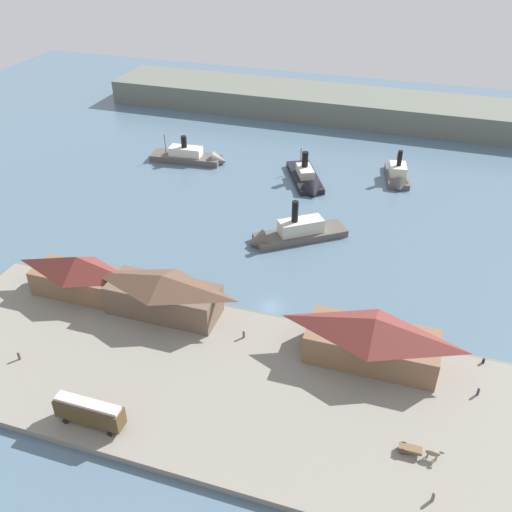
% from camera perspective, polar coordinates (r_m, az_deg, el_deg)
% --- Properties ---
extents(ground_plane, '(320.00, 320.00, 0.00)m').
position_cam_1_polar(ground_plane, '(108.58, 1.51, -5.16)').
color(ground_plane, slate).
extents(quay_promenade, '(110.00, 36.00, 1.20)m').
position_cam_1_polar(quay_promenade, '(92.74, -2.49, -12.95)').
color(quay_promenade, gray).
rests_on(quay_promenade, ground).
extents(seawall_edge, '(110.00, 0.80, 1.00)m').
position_cam_1_polar(seawall_edge, '(105.58, 0.95, -6.10)').
color(seawall_edge, '#666159').
rests_on(seawall_edge, ground).
extents(ferry_shed_central_terminal, '(18.69, 7.73, 8.35)m').
position_cam_1_polar(ferry_shed_central_terminal, '(112.80, -17.44, -1.83)').
color(ferry_shed_central_terminal, brown).
rests_on(ferry_shed_central_terminal, quay_promenade).
extents(ferry_shed_east_terminal, '(20.85, 8.41, 8.22)m').
position_cam_1_polar(ferry_shed_east_terminal, '(104.32, -9.35, -3.78)').
color(ferry_shed_east_terminal, brown).
rests_on(ferry_shed_east_terminal, quay_promenade).
extents(ferry_shed_west_terminal, '(21.94, 9.60, 8.57)m').
position_cam_1_polar(ferry_shed_west_terminal, '(95.17, 11.72, -8.20)').
color(ferry_shed_west_terminal, brown).
rests_on(ferry_shed_west_terminal, quay_promenade).
extents(street_tram, '(10.56, 2.66, 4.48)m').
position_cam_1_polar(street_tram, '(88.23, -16.50, -14.82)').
color(street_tram, '#4C381E').
rests_on(street_tram, quay_promenade).
extents(horse_cart, '(6.02, 1.36, 1.87)m').
position_cam_1_polar(horse_cart, '(85.66, 16.14, -18.37)').
color(horse_cart, brown).
rests_on(horse_cart, quay_promenade).
extents(pedestrian_walking_east, '(0.43, 0.43, 1.73)m').
position_cam_1_polar(pedestrian_walking_east, '(81.92, 17.49, -22.20)').
color(pedestrian_walking_east, '#6B5B4C').
rests_on(pedestrian_walking_east, quay_promenade).
extents(pedestrian_by_tram, '(0.42, 0.42, 1.70)m').
position_cam_1_polar(pedestrian_by_tram, '(103.39, -22.86, -9.28)').
color(pedestrian_by_tram, '#4C3D33').
rests_on(pedestrian_by_tram, quay_promenade).
extents(pedestrian_near_cart, '(0.39, 0.39, 1.59)m').
position_cam_1_polar(pedestrian_near_cart, '(96.39, 21.57, -12.62)').
color(pedestrian_near_cart, '#33384C').
rests_on(pedestrian_near_cart, quay_promenade).
extents(pedestrian_at_waters_edge, '(0.40, 0.40, 1.61)m').
position_cam_1_polar(pedestrian_at_waters_edge, '(99.56, -1.25, -7.92)').
color(pedestrian_at_waters_edge, '#4C3D33').
rests_on(pedestrian_at_waters_edge, quay_promenade).
extents(mooring_post_center_east, '(0.44, 0.44, 0.90)m').
position_cam_1_polar(mooring_post_center_east, '(102.34, 22.02, -9.80)').
color(mooring_post_center_east, black).
rests_on(mooring_post_center_east, quay_promenade).
extents(mooring_post_east, '(0.44, 0.44, 0.90)m').
position_cam_1_polar(mooring_post_east, '(123.51, -21.02, -1.42)').
color(mooring_post_east, black).
rests_on(mooring_post_east, quay_promenade).
extents(ferry_departing_north, '(22.89, 8.03, 9.50)m').
position_cam_1_polar(ferry_departing_north, '(167.57, -6.21, 9.92)').
color(ferry_departing_north, '#514C47').
rests_on(ferry_departing_north, ground).
extents(ferry_mid_harbor, '(22.15, 18.31, 11.62)m').
position_cam_1_polar(ferry_mid_harbor, '(127.90, 3.40, 2.24)').
color(ferry_mid_harbor, '#514C47').
rests_on(ferry_mid_harbor, ground).
extents(ferry_approaching_west, '(14.88, 21.65, 10.07)m').
position_cam_1_polar(ferry_approaching_west, '(153.53, 5.21, 7.60)').
color(ferry_approaching_west, black).
rests_on(ferry_approaching_west, ground).
extents(ferry_outer_harbor, '(8.32, 16.60, 10.18)m').
position_cam_1_polar(ferry_outer_harbor, '(159.31, 14.15, 7.77)').
color(ferry_outer_harbor, '#514C47').
rests_on(ferry_outer_harbor, ground).
extents(far_headland, '(180.00, 24.00, 8.00)m').
position_cam_1_polar(far_headland, '(203.28, 10.74, 14.59)').
color(far_headland, '#60665B').
rests_on(far_headland, ground).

